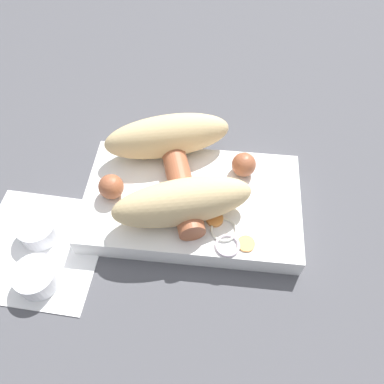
{
  "coord_description": "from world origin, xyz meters",
  "views": [
    {
      "loc": [
        0.03,
        -0.26,
        0.43
      ],
      "look_at": [
        0.0,
        0.0,
        0.04
      ],
      "focal_mm": 35.0,
      "sensor_mm": 36.0,
      "label": 1
    }
  ],
  "objects": [
    {
      "name": "napkin",
      "position": [
        -0.19,
        -0.08,
        0.0
      ],
      "size": [
        0.16,
        0.16,
        0.0
      ],
      "color": "white",
      "rests_on": "ground_plane"
    },
    {
      "name": "sausage",
      "position": [
        -0.02,
        0.02,
        0.05
      ],
      "size": [
        0.2,
        0.18,
        0.03
      ],
      "color": "#9E5638",
      "rests_on": "food_tray"
    },
    {
      "name": "bread_roll",
      "position": [
        -0.02,
        0.02,
        0.06
      ],
      "size": [
        0.21,
        0.2,
        0.06
      ],
      "color": "#DBBC84",
      "rests_on": "food_tray"
    },
    {
      "name": "ground_plane",
      "position": [
        0.0,
        0.0,
        0.0
      ],
      "size": [
        3.0,
        3.0,
        0.0
      ],
      "primitive_type": "plane",
      "color": "#4C4C51"
    },
    {
      "name": "food_tray",
      "position": [
        0.0,
        0.0,
        0.02
      ],
      "size": [
        0.28,
        0.16,
        0.03
      ],
      "color": "white",
      "rests_on": "ground_plane"
    },
    {
      "name": "pickled_veggies",
      "position": [
        0.05,
        -0.05,
        0.03
      ],
      "size": [
        0.07,
        0.06,
        0.0
      ],
      "color": "#F99E4C",
      "rests_on": "food_tray"
    },
    {
      "name": "condiment_cup_near",
      "position": [
        -0.19,
        -0.06,
        0.01
      ],
      "size": [
        0.05,
        0.05,
        0.03
      ],
      "color": "white",
      "rests_on": "ground_plane"
    },
    {
      "name": "condiment_cup_far",
      "position": [
        -0.17,
        -0.12,
        0.01
      ],
      "size": [
        0.05,
        0.05,
        0.03
      ],
      "color": "white",
      "rests_on": "ground_plane"
    }
  ]
}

